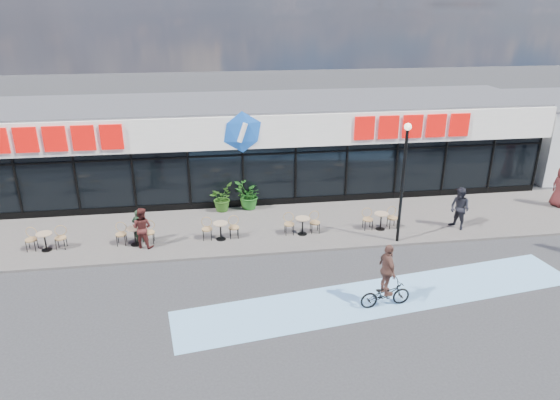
% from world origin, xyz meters
% --- Properties ---
extents(ground, '(120.00, 120.00, 0.00)m').
position_xyz_m(ground, '(0.00, 0.00, 0.00)').
color(ground, '#28282B').
rests_on(ground, ground).
extents(sidewalk, '(44.00, 5.00, 0.10)m').
position_xyz_m(sidewalk, '(0.00, 4.50, 0.05)').
color(sidewalk, '#544E4A').
rests_on(sidewalk, ground).
extents(bike_lane, '(14.17, 4.13, 0.01)m').
position_xyz_m(bike_lane, '(4.00, -1.50, 0.01)').
color(bike_lane, '#72A7D8').
rests_on(bike_lane, ground).
extents(building, '(30.60, 6.57, 4.75)m').
position_xyz_m(building, '(-0.00, 9.93, 2.34)').
color(building, black).
rests_on(building, ground).
extents(lamp_post, '(0.28, 0.28, 4.90)m').
position_xyz_m(lamp_post, '(5.92, 2.30, 3.03)').
color(lamp_post, black).
rests_on(lamp_post, sidewalk).
extents(bistro_set_1, '(1.54, 0.62, 0.90)m').
position_xyz_m(bistro_set_1, '(-8.06, 3.59, 0.56)').
color(bistro_set_1, '#9D8465').
rests_on(bistro_set_1, sidewalk).
extents(bistro_set_2, '(1.54, 0.62, 0.90)m').
position_xyz_m(bistro_set_2, '(-4.64, 3.59, 0.56)').
color(bistro_set_2, '#9D8465').
rests_on(bistro_set_2, sidewalk).
extents(bistro_set_3, '(1.54, 0.62, 0.90)m').
position_xyz_m(bistro_set_3, '(-1.22, 3.59, 0.56)').
color(bistro_set_3, '#9D8465').
rests_on(bistro_set_3, sidewalk).
extents(bistro_set_4, '(1.54, 0.62, 0.90)m').
position_xyz_m(bistro_set_4, '(2.19, 3.59, 0.56)').
color(bistro_set_4, '#9D8465').
rests_on(bistro_set_4, sidewalk).
extents(bistro_set_5, '(1.54, 0.62, 0.90)m').
position_xyz_m(bistro_set_5, '(5.61, 3.59, 0.56)').
color(bistro_set_5, '#9D8465').
rests_on(bistro_set_5, sidewalk).
extents(potted_plant_left, '(1.22, 1.34, 1.28)m').
position_xyz_m(potted_plant_left, '(-1.07, 6.62, 0.74)').
color(potted_plant_left, '#285117').
rests_on(potted_plant_left, sidewalk).
extents(potted_plant_mid, '(1.20, 1.25, 1.07)m').
position_xyz_m(potted_plant_mid, '(0.11, 6.72, 0.63)').
color(potted_plant_mid, '#235317').
rests_on(potted_plant_mid, sidewalk).
extents(potted_plant_right, '(1.53, 1.45, 1.35)m').
position_xyz_m(potted_plant_right, '(0.20, 6.61, 0.77)').
color(potted_plant_right, '#1C5919').
rests_on(potted_plant_right, sidewalk).
extents(patron_left, '(0.52, 0.35, 1.40)m').
position_xyz_m(patron_left, '(-4.50, 3.76, 0.80)').
color(patron_left, '#1A2F1D').
rests_on(patron_left, sidewalk).
extents(patron_right, '(0.99, 0.88, 1.67)m').
position_xyz_m(patron_right, '(-4.30, 3.26, 0.94)').
color(patron_right, '#481C19').
rests_on(patron_right, sidewalk).
extents(pedestrian_a, '(1.00, 1.10, 1.85)m').
position_xyz_m(pedestrian_a, '(8.93, 3.10, 1.02)').
color(pedestrian_a, black).
rests_on(pedestrian_a, sidewalk).
extents(cyclist_a, '(1.74, 1.06, 2.20)m').
position_xyz_m(cyclist_a, '(3.86, -2.03, 0.85)').
color(cyclist_a, black).
rests_on(cyclist_a, ground).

